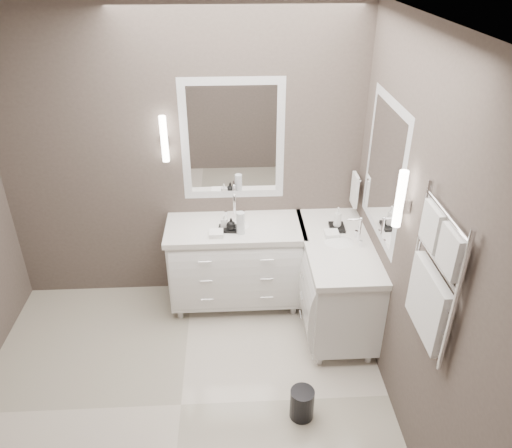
{
  "coord_description": "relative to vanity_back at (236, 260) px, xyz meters",
  "views": [
    {
      "loc": [
        0.43,
        -2.62,
        3.08
      ],
      "look_at": [
        0.61,
        0.7,
        1.16
      ],
      "focal_mm": 35.0,
      "sensor_mm": 36.0,
      "label": 1
    }
  ],
  "objects": [
    {
      "name": "floor",
      "position": [
        -0.45,
        -1.23,
        -0.49
      ],
      "size": [
        3.2,
        3.0,
        0.01
      ],
      "primitive_type": "cube",
      "color": "beige",
      "rests_on": "ground"
    },
    {
      "name": "ceiling",
      "position": [
        -0.45,
        -1.23,
        2.22
      ],
      "size": [
        3.2,
        3.0,
        0.01
      ],
      "primitive_type": "cube",
      "color": "white",
      "rests_on": "wall_back"
    },
    {
      "name": "wall_back",
      "position": [
        -0.45,
        0.28,
        0.86
      ],
      "size": [
        3.2,
        0.01,
        2.7
      ],
      "primitive_type": "cube",
      "color": "#4F443F",
      "rests_on": "floor"
    },
    {
      "name": "wall_right",
      "position": [
        1.15,
        -1.23,
        0.86
      ],
      "size": [
        0.01,
        3.0,
        2.7
      ],
      "primitive_type": "cube",
      "color": "#4F443F",
      "rests_on": "floor"
    },
    {
      "name": "vanity_back",
      "position": [
        0.0,
        0.0,
        0.0
      ],
      "size": [
        1.24,
        0.59,
        0.97
      ],
      "color": "white",
      "rests_on": "floor"
    },
    {
      "name": "vanity_right",
      "position": [
        0.88,
        -0.33,
        0.0
      ],
      "size": [
        0.59,
        1.24,
        0.97
      ],
      "color": "white",
      "rests_on": "floor"
    },
    {
      "name": "mirror_back",
      "position": [
        -0.0,
        0.26,
        1.06
      ],
      "size": [
        0.9,
        0.02,
        1.1
      ],
      "color": "white",
      "rests_on": "wall_back"
    },
    {
      "name": "mirror_right",
      "position": [
        1.14,
        -0.43,
        1.06
      ],
      "size": [
        0.02,
        0.9,
        1.1
      ],
      "color": "white",
      "rests_on": "wall_right"
    },
    {
      "name": "sconce_back",
      "position": [
        -0.58,
        0.2,
        1.11
      ],
      "size": [
        0.06,
        0.06,
        0.4
      ],
      "color": "white",
      "rests_on": "wall_back"
    },
    {
      "name": "sconce_right",
      "position": [
        1.08,
        -1.01,
        1.11
      ],
      "size": [
        0.06,
        0.06,
        0.4
      ],
      "color": "white",
      "rests_on": "wall_right"
    },
    {
      "name": "towel_bar_corner",
      "position": [
        1.09,
        0.13,
        0.63
      ],
      "size": [
        0.03,
        0.22,
        0.3
      ],
      "color": "white",
      "rests_on": "wall_right"
    },
    {
      "name": "towel_ladder",
      "position": [
        1.1,
        -1.63,
        0.91
      ],
      "size": [
        0.06,
        0.58,
        0.9
      ],
      "color": "white",
      "rests_on": "wall_right"
    },
    {
      "name": "waste_bin",
      "position": [
        0.45,
        -1.37,
        -0.36
      ],
      "size": [
        0.18,
        0.18,
        0.25
      ],
      "primitive_type": "cylinder",
      "rotation": [
        0.0,
        0.0,
        -0.04
      ],
      "color": "black",
      "rests_on": "floor"
    },
    {
      "name": "amenity_tray_back",
      "position": [
        -0.06,
        -0.07,
        0.38
      ],
      "size": [
        0.18,
        0.14,
        0.02
      ],
      "primitive_type": "cube",
      "rotation": [
        0.0,
        0.0,
        -0.1
      ],
      "color": "black",
      "rests_on": "vanity_back"
    },
    {
      "name": "amenity_tray_right",
      "position": [
        0.9,
        -0.1,
        0.38
      ],
      "size": [
        0.14,
        0.18,
        0.03
      ],
      "primitive_type": "cube",
      "rotation": [
        0.0,
        0.0,
        -0.05
      ],
      "color": "black",
      "rests_on": "vanity_right"
    },
    {
      "name": "water_bottle",
      "position": [
        0.05,
        -0.13,
        0.47
      ],
      "size": [
        0.09,
        0.09,
        0.2
      ],
      "primitive_type": "cylinder",
      "rotation": [
        0.0,
        0.0,
        0.37
      ],
      "color": "silver",
      "rests_on": "vanity_back"
    },
    {
      "name": "soap_bottle_a",
      "position": [
        -0.09,
        -0.05,
        0.45
      ],
      "size": [
        0.07,
        0.07,
        0.12
      ],
      "primitive_type": "imported",
      "rotation": [
        0.0,
        0.0,
        -0.27
      ],
      "color": "white",
      "rests_on": "amenity_tray_back"
    },
    {
      "name": "soap_bottle_b",
      "position": [
        -0.03,
        -0.1,
        0.44
      ],
      "size": [
        0.09,
        0.09,
        0.11
      ],
      "primitive_type": "imported",
      "rotation": [
        0.0,
        0.0,
        0.04
      ],
      "color": "black",
      "rests_on": "amenity_tray_back"
    },
    {
      "name": "soap_bottle_c",
      "position": [
        0.9,
        -0.1,
        0.48
      ],
      "size": [
        0.07,
        0.07,
        0.18
      ],
      "primitive_type": "imported",
      "rotation": [
        0.0,
        0.0,
        0.05
      ],
      "color": "white",
      "rests_on": "amenity_tray_right"
    }
  ]
}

